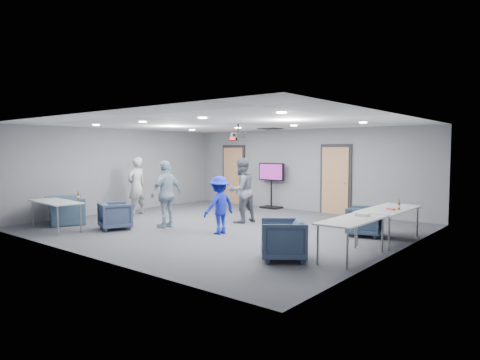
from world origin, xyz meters
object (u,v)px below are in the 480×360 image
Objects in this scene: chair_right_a at (364,221)px; chair_right_c at (283,240)px; bottle_right at (399,206)px; tv_stand at (271,183)px; person_a at (137,186)px; bottle_front at (78,196)px; chair_front_b at (65,210)px; table_front_left at (56,203)px; table_right_b at (352,222)px; table_right_a at (389,210)px; person_b at (241,190)px; chair_front_a at (115,216)px; projector at (238,135)px; person_c at (166,194)px; person_d at (219,205)px.

chair_right_a is 3.05m from chair_right_c.
tv_stand is (-5.35, 2.86, 0.07)m from bottle_right.
bottle_front is (0.70, -2.37, -0.08)m from person_a.
chair_right_a is 7.87m from chair_front_b.
chair_front_b is 0.63× the size of table_front_left.
person_a is 2.94m from table_front_left.
table_right_b is 6.93m from tv_stand.
table_right_b is at bearing -97.51° from bottle_right.
chair_right_a is 0.39× the size of table_right_a.
bottle_right is at bearing 25.46° from bottle_front.
bottle_right is (7.06, 3.36, -0.00)m from bottle_front.
person_b reaches higher than chair_front_a.
chair_front_a is (1.62, -1.89, -0.55)m from person_a.
tv_stand is at bearing 61.56° from table_right_a.
bottle_right is at bearing 58.19° from chair_right_a.
bottle_front is 0.15× the size of tv_stand.
projector is at bearing -68.74° from tv_stand.
person_c is 1.39m from chair_front_a.
tv_stand is at bearing 74.67° from bottle_front.
tv_stand is at bearing -154.39° from person_d.
projector is at bearing -120.86° from chair_front_b.
bottle_right is (5.36, 1.86, -0.06)m from person_c.
chair_front_b is (-7.00, -3.59, 0.02)m from chair_right_a.
person_a is 1.04× the size of table_right_b.
bottle_front reaches higher than table_right_a.
person_c is 2.27× the size of chair_right_a.
chair_front_a is 0.48× the size of tv_stand.
projector is (1.33, -3.42, 1.52)m from tv_stand.
chair_front_a is at bearing -41.19° from person_c.
person_a is at bearing -141.70° from chair_right_c.
table_right_a is at bearing 102.23° from person_b.
person_b is 1.69m from person_d.
table_right_b is 1.10× the size of tv_stand.
chair_front_b is 8.39m from table_right_a.
person_a is at bearing -69.62° from chair_front_b.
person_c is 5.48m from table_right_a.
person_d is 1.69× the size of chair_right_c.
person_c is 0.88× the size of table_right_a.
bottle_front is (-6.82, -3.45, 0.12)m from table_right_a.
person_b is at bearing -96.68° from chair_right_a.
table_front_left is (-2.92, -3.80, -0.21)m from person_b.
person_a is 2.34× the size of chair_right_a.
table_right_b is (5.12, 0.06, -0.19)m from person_c.
person_b is 2.18× the size of chair_right_c.
chair_right_a is (2.80, 1.95, -0.35)m from person_d.
person_d is at bearing -156.05° from bottle_right.
person_b reaches higher than table_front_left.
chair_front_b is at bearing -76.02° from chair_right_a.
person_b reaches higher than tv_stand.
person_a is 2.19× the size of chair_right_c.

